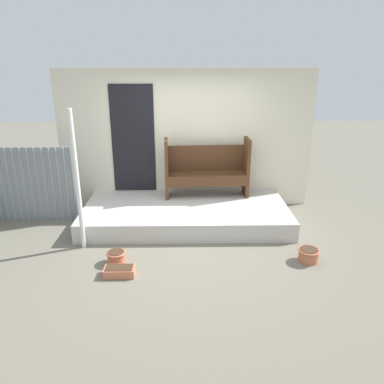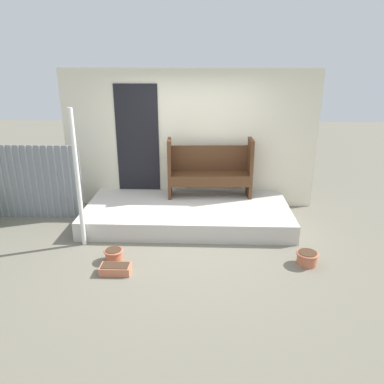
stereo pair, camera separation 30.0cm
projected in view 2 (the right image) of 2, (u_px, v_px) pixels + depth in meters
name	position (u px, v px, depth m)	size (l,w,h in m)	color
ground_plane	(188.00, 244.00, 5.88)	(24.00, 24.00, 0.00)	#706B5B
porch_slab	(187.00, 214.00, 6.61)	(3.55, 1.67, 0.31)	beige
house_wall	(187.00, 140.00, 7.04)	(4.75, 0.08, 2.60)	beige
fence_corrugated	(0.00, 182.00, 6.68)	(2.95, 0.05, 1.34)	gray
support_post	(78.00, 180.00, 5.51)	(0.07, 0.07, 2.11)	white
bench	(210.00, 168.00, 6.87)	(1.55, 0.48, 1.08)	#4C2D19
flower_pot_left	(114.00, 254.00, 5.36)	(0.28, 0.28, 0.18)	#B76647
flower_pot_middle	(307.00, 258.00, 5.26)	(0.32, 0.32, 0.19)	#B76647
planter_box_rect	(116.00, 269.00, 5.06)	(0.41, 0.22, 0.12)	#C67251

